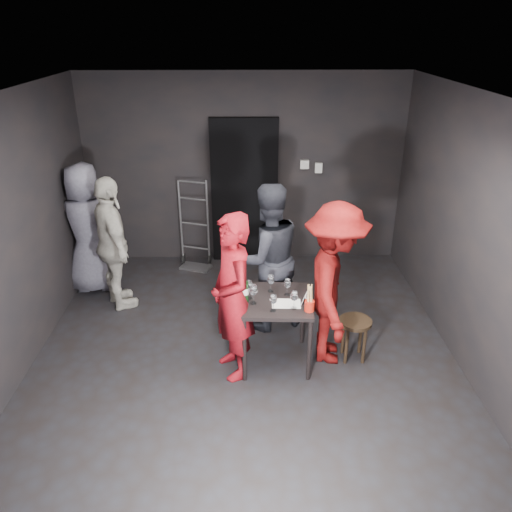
{
  "coord_description": "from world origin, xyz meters",
  "views": [
    {
      "loc": [
        0.03,
        -4.44,
        3.28
      ],
      "look_at": [
        0.12,
        0.25,
        1.07
      ],
      "focal_mm": 35.0,
      "sensor_mm": 36.0,
      "label": 1
    }
  ],
  "objects_px": {
    "stool": "(355,328)",
    "server_red": "(232,286)",
    "tasting_table": "(276,307)",
    "breadstick_cup": "(310,299)",
    "bystander_cream": "(112,237)",
    "bystander_grey": "(87,220)",
    "woman_black": "(267,247)",
    "hand_truck": "(196,251)",
    "man_maroon": "(335,273)",
    "wine_bottle": "(245,291)"
  },
  "relations": [
    {
      "from": "woman_black",
      "to": "stool",
      "type": "bearing_deg",
      "value": 121.36
    },
    {
      "from": "server_red",
      "to": "wine_bottle",
      "type": "xyz_separation_m",
      "value": [
        0.12,
        0.12,
        -0.12
      ]
    },
    {
      "from": "hand_truck",
      "to": "bystander_grey",
      "type": "height_order",
      "value": "bystander_grey"
    },
    {
      "from": "hand_truck",
      "to": "man_maroon",
      "type": "relative_size",
      "value": 0.65
    },
    {
      "from": "woman_black",
      "to": "bystander_grey",
      "type": "bearing_deg",
      "value": -42.94
    },
    {
      "from": "hand_truck",
      "to": "server_red",
      "type": "xyz_separation_m",
      "value": [
        0.6,
        -2.45,
        0.76
      ]
    },
    {
      "from": "bystander_cream",
      "to": "breadstick_cup",
      "type": "height_order",
      "value": "bystander_cream"
    },
    {
      "from": "man_maroon",
      "to": "breadstick_cup",
      "type": "distance_m",
      "value": 0.43
    },
    {
      "from": "stool",
      "to": "bystander_grey",
      "type": "relative_size",
      "value": 0.24
    },
    {
      "from": "tasting_table",
      "to": "breadstick_cup",
      "type": "distance_m",
      "value": 0.45
    },
    {
      "from": "stool",
      "to": "wine_bottle",
      "type": "bearing_deg",
      "value": -176.75
    },
    {
      "from": "breadstick_cup",
      "to": "server_red",
      "type": "bearing_deg",
      "value": 174.6
    },
    {
      "from": "bystander_grey",
      "to": "breadstick_cup",
      "type": "bearing_deg",
      "value": 140.27
    },
    {
      "from": "woman_black",
      "to": "breadstick_cup",
      "type": "bearing_deg",
      "value": 90.44
    },
    {
      "from": "hand_truck",
      "to": "bystander_grey",
      "type": "xyz_separation_m",
      "value": [
        -1.28,
        -0.65,
        0.76
      ]
    },
    {
      "from": "stool",
      "to": "server_red",
      "type": "relative_size",
      "value": 0.24
    },
    {
      "from": "tasting_table",
      "to": "breadstick_cup",
      "type": "bearing_deg",
      "value": -36.31
    },
    {
      "from": "stool",
      "to": "woman_black",
      "type": "distance_m",
      "value": 1.3
    },
    {
      "from": "woman_black",
      "to": "breadstick_cup",
      "type": "xyz_separation_m",
      "value": [
        0.37,
        -0.95,
        -0.12
      ]
    },
    {
      "from": "bystander_cream",
      "to": "bystander_grey",
      "type": "height_order",
      "value": "bystander_grey"
    },
    {
      "from": "tasting_table",
      "to": "woman_black",
      "type": "distance_m",
      "value": 0.8
    },
    {
      "from": "server_red",
      "to": "breadstick_cup",
      "type": "distance_m",
      "value": 0.75
    },
    {
      "from": "bystander_cream",
      "to": "wine_bottle",
      "type": "height_order",
      "value": "bystander_cream"
    },
    {
      "from": "server_red",
      "to": "breadstick_cup",
      "type": "bearing_deg",
      "value": 63.31
    },
    {
      "from": "wine_bottle",
      "to": "bystander_grey",
      "type": "bearing_deg",
      "value": 140.18
    },
    {
      "from": "wine_bottle",
      "to": "breadstick_cup",
      "type": "xyz_separation_m",
      "value": [
        0.62,
        -0.19,
        0.02
      ]
    },
    {
      "from": "bystander_grey",
      "to": "man_maroon",
      "type": "bearing_deg",
      "value": 147.39
    },
    {
      "from": "tasting_table",
      "to": "wine_bottle",
      "type": "bearing_deg",
      "value": -172.81
    },
    {
      "from": "server_red",
      "to": "breadstick_cup",
      "type": "height_order",
      "value": "server_red"
    },
    {
      "from": "server_red",
      "to": "wine_bottle",
      "type": "relative_size",
      "value": 6.51
    },
    {
      "from": "server_red",
      "to": "man_maroon",
      "type": "bearing_deg",
      "value": 81.49
    },
    {
      "from": "wine_bottle",
      "to": "breadstick_cup",
      "type": "bearing_deg",
      "value": -16.92
    },
    {
      "from": "woman_black",
      "to": "bystander_cream",
      "type": "xyz_separation_m",
      "value": [
        -1.84,
        0.47,
        -0.07
      ]
    },
    {
      "from": "bystander_cream",
      "to": "wine_bottle",
      "type": "relative_size",
      "value": 6.18
    },
    {
      "from": "bystander_cream",
      "to": "bystander_grey",
      "type": "distance_m",
      "value": 0.62
    },
    {
      "from": "man_maroon",
      "to": "wine_bottle",
      "type": "xyz_separation_m",
      "value": [
        -0.9,
        -0.11,
        -0.13
      ]
    },
    {
      "from": "woman_black",
      "to": "bystander_grey",
      "type": "height_order",
      "value": "woman_black"
    },
    {
      "from": "tasting_table",
      "to": "bystander_grey",
      "type": "relative_size",
      "value": 0.38
    },
    {
      "from": "hand_truck",
      "to": "bystander_cream",
      "type": "relative_size",
      "value": 0.69
    },
    {
      "from": "server_red",
      "to": "woman_black",
      "type": "distance_m",
      "value": 0.95
    },
    {
      "from": "stool",
      "to": "server_red",
      "type": "xyz_separation_m",
      "value": [
        -1.27,
        -0.18,
        0.61
      ]
    },
    {
      "from": "bystander_grey",
      "to": "bystander_cream",
      "type": "bearing_deg",
      "value": 128.45
    },
    {
      "from": "bystander_cream",
      "to": "breadstick_cup",
      "type": "distance_m",
      "value": 2.63
    },
    {
      "from": "woman_black",
      "to": "man_maroon",
      "type": "distance_m",
      "value": 0.92
    },
    {
      "from": "breadstick_cup",
      "to": "bystander_grey",
      "type": "bearing_deg",
      "value": 144.67
    },
    {
      "from": "bystander_grey",
      "to": "hand_truck",
      "type": "bearing_deg",
      "value": -157.39
    },
    {
      "from": "hand_truck",
      "to": "stool",
      "type": "xyz_separation_m",
      "value": [
        1.87,
        -2.27,
        0.14
      ]
    },
    {
      "from": "server_red",
      "to": "bystander_cream",
      "type": "relative_size",
      "value": 1.05
    },
    {
      "from": "tasting_table",
      "to": "bystander_cream",
      "type": "height_order",
      "value": "bystander_cream"
    },
    {
      "from": "bystander_cream",
      "to": "bystander_grey",
      "type": "xyz_separation_m",
      "value": [
        -0.42,
        0.45,
        0.05
      ]
    }
  ]
}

